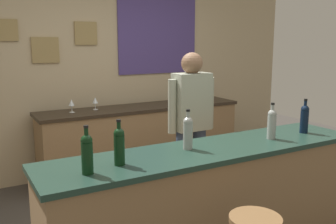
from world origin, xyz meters
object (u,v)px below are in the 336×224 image
object	(u,v)px
wine_bottle_e	(304,118)
wine_bottle_a	(87,153)
wine_bottle_b	(119,145)
wine_glass_c	(173,96)
wine_glass_b	(95,101)
bartender	(191,122)
wine_bottle_c	(188,132)
wine_bottle_d	(272,123)
wine_glass_a	(72,103)

from	to	relation	value
wine_bottle_e	wine_bottle_a	bearing A→B (deg)	-177.81
wine_bottle_a	wine_bottle_e	size ratio (longest dim) A/B	1.00
wine_bottle_b	wine_glass_c	world-z (taller)	wine_bottle_b
wine_bottle_a	wine_glass_c	distance (m)	2.81
wine_bottle_b	wine_glass_b	world-z (taller)	wine_bottle_b
bartender	wine_bottle_b	size ratio (longest dim) A/B	5.29
wine_bottle_a	wine_glass_b	xyz separation A→B (m)	(0.80, 2.21, -0.05)
wine_bottle_c	wine_bottle_d	bearing A→B (deg)	-6.63
bartender	wine_glass_b	bearing A→B (deg)	112.24
wine_bottle_a	wine_glass_b	distance (m)	2.35
wine_bottle_a	wine_bottle_b	distance (m)	0.25
wine_bottle_c	wine_glass_b	distance (m)	2.06
wine_bottle_d	wine_bottle_a	bearing A→B (deg)	-177.77
wine_bottle_a	wine_glass_a	size ratio (longest dim) A/B	1.97
wine_bottle_e	wine_glass_a	world-z (taller)	wine_bottle_e
wine_bottle_d	wine_glass_c	size ratio (longest dim) A/B	1.97
bartender	wine_bottle_c	xyz separation A→B (m)	(-0.51, -0.74, 0.12)
wine_bottle_a	wine_bottle_d	distance (m)	1.60
wine_bottle_d	wine_glass_a	bearing A→B (deg)	117.42
wine_bottle_c	wine_bottle_d	world-z (taller)	same
wine_bottle_c	wine_glass_b	xyz separation A→B (m)	(-0.03, 2.06, -0.05)
wine_bottle_b	wine_glass_a	world-z (taller)	wine_bottle_b
wine_glass_a	wine_glass_c	distance (m)	1.35
bartender	wine_bottle_a	world-z (taller)	bartender
bartender	wine_bottle_a	size ratio (longest dim) A/B	5.29
wine_bottle_c	wine_glass_a	xyz separation A→B (m)	(-0.33, 2.02, -0.05)
bartender	wine_glass_a	size ratio (longest dim) A/B	10.45
wine_glass_a	wine_bottle_e	bearing A→B (deg)	-54.34
wine_bottle_b	wine_glass_b	distance (m)	2.22
wine_glass_b	wine_bottle_d	bearing A→B (deg)	-69.65
wine_bottle_e	wine_bottle_b	bearing A→B (deg)	-179.57
wine_glass_c	wine_glass_b	bearing A→B (deg)	175.08
wine_bottle_b	wine_glass_c	size ratio (longest dim) A/B	1.97
wine_bottle_b	wine_glass_c	xyz separation A→B (m)	(1.62, 2.05, -0.05)
bartender	wine_glass_b	world-z (taller)	bartender
wine_glass_c	wine_bottle_e	bearing A→B (deg)	-85.78
wine_bottle_d	wine_glass_b	world-z (taller)	wine_bottle_d
wine_bottle_c	wine_bottle_e	xyz separation A→B (m)	(1.18, -0.07, 0.00)
wine_bottle_a	wine_glass_a	distance (m)	2.23
bartender	wine_glass_b	xyz separation A→B (m)	(-0.54, 1.32, 0.07)
wine_bottle_c	wine_bottle_d	xyz separation A→B (m)	(0.77, -0.09, 0.00)
wine_bottle_d	wine_bottle_b	bearing A→B (deg)	179.95
wine_bottle_d	wine_bottle_e	xyz separation A→B (m)	(0.41, 0.01, 0.00)
wine_glass_a	wine_bottle_c	bearing A→B (deg)	-80.84
bartender	wine_bottle_d	xyz separation A→B (m)	(0.26, -0.83, 0.12)
bartender	wine_glass_c	size ratio (longest dim) A/B	10.45
wine_bottle_e	wine_bottle_d	bearing A→B (deg)	-177.97
wine_bottle_e	wine_glass_c	xyz separation A→B (m)	(-0.15, 2.04, -0.05)
wine_bottle_e	wine_glass_b	size ratio (longest dim) A/B	1.97
wine_glass_a	wine_glass_b	distance (m)	0.30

